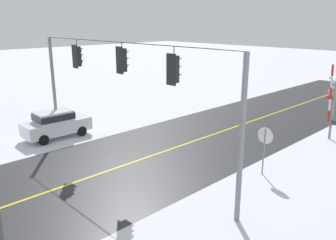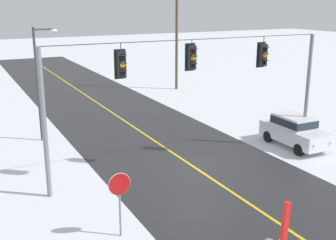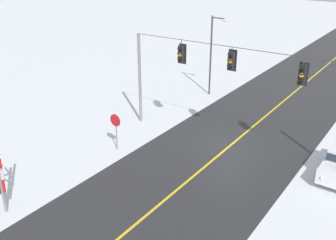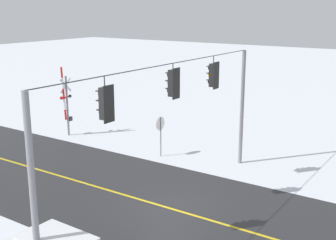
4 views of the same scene
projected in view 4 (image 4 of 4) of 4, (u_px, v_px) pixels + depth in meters
name	position (u px, v px, depth m)	size (l,w,h in m)	color
ground_plane	(169.00, 208.00, 19.26)	(160.00, 160.00, 0.00)	silver
signal_span	(169.00, 112.00, 18.24)	(14.20, 0.47, 6.22)	gray
stop_sign	(160.00, 128.00, 25.57)	(0.80, 0.09, 2.35)	gray
railroad_crossing	(67.00, 102.00, 29.66)	(0.98, 0.31, 4.63)	gray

